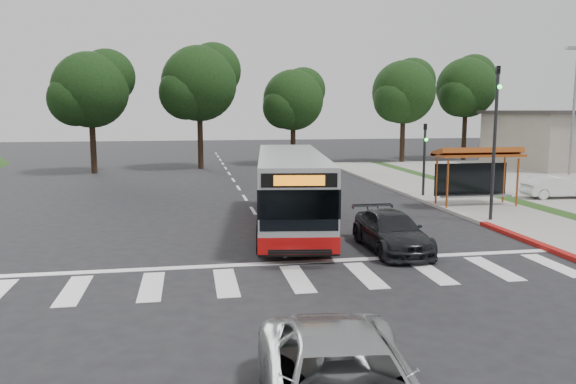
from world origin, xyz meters
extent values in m
plane|color=black|center=(0.00, 0.00, 0.00)|extent=(140.00, 140.00, 0.00)
cube|color=gray|center=(11.00, 8.00, 0.06)|extent=(4.00, 40.00, 0.12)
cube|color=#9E9991|center=(9.00, 8.00, 0.07)|extent=(0.30, 40.00, 0.15)
cube|color=maroon|center=(9.00, -2.00, 0.08)|extent=(0.32, 6.00, 0.15)
cube|color=silver|center=(0.00, -5.00, 0.01)|extent=(18.00, 2.60, 0.01)
cylinder|color=#A14A1A|center=(9.00, 4.40, 1.27)|extent=(0.10, 0.10, 2.30)
cylinder|color=#A14A1A|center=(12.60, 4.40, 1.27)|extent=(0.10, 0.10, 2.30)
cylinder|color=#A14A1A|center=(9.00, 5.60, 1.27)|extent=(0.10, 0.10, 2.30)
cylinder|color=#A14A1A|center=(12.60, 5.60, 1.27)|extent=(0.10, 0.10, 2.30)
cube|color=#A14A1A|center=(10.80, 5.00, 2.57)|extent=(4.20, 1.60, 0.12)
cube|color=#A14A1A|center=(10.80, 5.05, 2.72)|extent=(4.20, 1.32, 0.51)
cube|color=black|center=(10.80, 5.60, 1.32)|extent=(3.80, 0.06, 1.60)
cube|color=gray|center=(10.80, 5.00, 0.57)|extent=(3.60, 0.40, 0.08)
cylinder|color=black|center=(9.60, 1.50, 3.25)|extent=(0.14, 0.14, 6.50)
imported|color=black|center=(9.60, 1.50, 6.00)|extent=(0.16, 0.20, 1.00)
sphere|color=#19E533|center=(9.60, 1.32, 5.65)|extent=(0.18, 0.18, 0.18)
cylinder|color=black|center=(9.60, 8.50, 2.00)|extent=(0.14, 0.14, 4.00)
imported|color=black|center=(9.60, 8.50, 3.50)|extent=(0.16, 0.20, 1.00)
sphere|color=#19E533|center=(9.60, 8.32, 3.15)|extent=(0.18, 0.18, 0.18)
cylinder|color=gray|center=(24.00, 16.00, 4.60)|extent=(0.18, 0.18, 9.00)
cube|color=gray|center=(23.45, 16.00, 9.00)|extent=(0.80, 0.35, 0.22)
cylinder|color=black|center=(16.00, 28.00, 2.30)|extent=(0.44, 0.44, 4.40)
sphere|color=black|center=(16.00, 28.00, 6.30)|extent=(5.60, 5.60, 5.60)
sphere|color=black|center=(17.12, 28.84, 7.30)|extent=(4.20, 4.20, 4.20)
sphere|color=black|center=(15.02, 27.30, 5.60)|extent=(3.92, 3.92, 3.92)
cylinder|color=black|center=(23.00, 30.00, 2.42)|extent=(0.44, 0.44, 4.84)
sphere|color=black|center=(23.00, 30.00, 6.82)|extent=(5.60, 5.60, 5.60)
sphere|color=black|center=(24.12, 30.84, 7.92)|extent=(4.20, 4.20, 4.20)
sphere|color=black|center=(22.02, 29.30, 6.05)|extent=(3.92, 3.92, 3.92)
cylinder|color=black|center=(-2.00, 26.00, 2.42)|extent=(0.44, 0.44, 4.84)
sphere|color=black|center=(-2.00, 26.00, 6.82)|extent=(6.00, 6.00, 6.00)
sphere|color=black|center=(-0.80, 26.90, 7.92)|extent=(4.50, 4.50, 4.50)
sphere|color=black|center=(-3.05, 25.25, 6.05)|extent=(4.20, 4.20, 4.20)
cylinder|color=black|center=(6.00, 28.00, 1.98)|extent=(0.44, 0.44, 3.96)
sphere|color=black|center=(6.00, 28.00, 5.58)|extent=(5.20, 5.20, 5.20)
sphere|color=black|center=(7.04, 28.78, 6.48)|extent=(3.90, 3.90, 3.90)
sphere|color=black|center=(5.09, 27.35, 4.95)|extent=(3.64, 3.64, 3.64)
cylinder|color=black|center=(-10.00, 24.00, 2.20)|extent=(0.44, 0.44, 4.40)
sphere|color=black|center=(-10.00, 24.00, 6.20)|extent=(5.60, 5.60, 5.60)
sphere|color=black|center=(-8.88, 24.84, 7.20)|extent=(4.20, 4.20, 4.20)
sphere|color=black|center=(-10.98, 23.30, 5.50)|extent=(3.92, 3.92, 3.92)
imported|color=silver|center=(-0.08, -2.50, 1.00)|extent=(0.87, 0.81, 1.99)
imported|color=black|center=(3.77, -2.30, 0.64)|extent=(1.82, 4.43, 1.28)
imported|color=silver|center=(16.21, 6.52, 0.68)|extent=(3.54, 1.33, 1.16)
camera|label=1|loc=(-2.91, -20.00, 4.70)|focal=35.00mm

